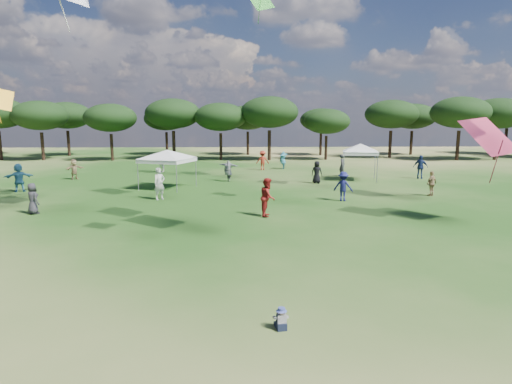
% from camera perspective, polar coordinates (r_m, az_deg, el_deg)
% --- Properties ---
extents(ground, '(140.00, 140.00, 0.00)m').
position_cam_1_polar(ground, '(8.65, 0.02, -23.25)').
color(ground, '#234A16').
rests_on(ground, ground).
extents(tree_line, '(108.78, 17.63, 7.77)m').
position_cam_1_polar(tree_line, '(54.75, 0.65, 10.25)').
color(tree_line, black).
rests_on(tree_line, ground).
extents(tent_left, '(5.89, 5.89, 3.00)m').
position_cam_1_polar(tent_left, '(30.35, -11.77, 5.30)').
color(tent_left, gray).
rests_on(tent_left, ground).
extents(tent_right, '(5.26, 5.26, 3.21)m').
position_cam_1_polar(tent_right, '(34.85, 13.78, 6.08)').
color(tent_right, gray).
rests_on(tent_right, ground).
extents(toddler, '(0.37, 0.40, 0.52)m').
position_cam_1_polar(toddler, '(10.12, 3.38, -16.59)').
color(toddler, black).
rests_on(toddler, ground).
extents(festival_crowd, '(30.95, 22.70, 1.93)m').
position_cam_1_polar(festival_crowd, '(32.82, -3.29, 2.83)').
color(festival_crowd, white).
rests_on(festival_crowd, ground).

